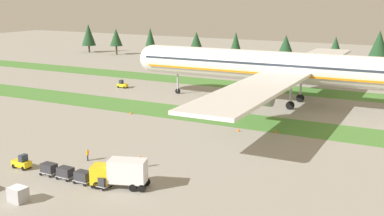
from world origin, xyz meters
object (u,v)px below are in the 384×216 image
pushback_tractor (122,85)px  ground_crew_marshaller (140,161)px  cargo_dolly_second (66,172)px  cargo_dolly_third (83,176)px  cargo_dolly_fourth (101,181)px  taxiway_marker_2 (131,112)px  ground_crew_loader (88,154)px  taxiway_marker_0 (276,131)px  catering_truck (120,172)px  cargo_dolly_lead (49,168)px  taxiway_marker_1 (238,130)px  uld_container_2 (18,194)px  airliner (287,67)px  baggage_tug (22,162)px

pushback_tractor → ground_crew_marshaller: (36.28, -45.89, 0.13)m
cargo_dolly_second → ground_crew_marshaller: size_ratio=1.29×
cargo_dolly_second → cargo_dolly_third: (2.90, -0.08, 0.00)m
cargo_dolly_fourth → taxiway_marker_2: size_ratio=3.37×
cargo_dolly_second → taxiway_marker_2: (-12.56, 32.19, -0.59)m
ground_crew_loader → taxiway_marker_0: (18.97, 25.91, -0.61)m
catering_truck → taxiway_marker_2: (-20.36, 31.13, -1.62)m
cargo_dolly_lead → taxiway_marker_1: size_ratio=3.30×
uld_container_2 → taxiway_marker_0: (16.76, 40.55, -0.52)m
cargo_dolly_fourth → taxiway_marker_1: 31.21m
airliner → taxiway_marker_0: bearing=-167.6°
cargo_dolly_lead → ground_crew_loader: bearing=-4.6°
cargo_dolly_third → catering_truck: (4.90, 1.14, 1.03)m
baggage_tug → taxiway_marker_0: baggage_tug is taller
cargo_dolly_lead → ground_crew_marshaller: ground_crew_marshaller is taller
cargo_dolly_third → cargo_dolly_fourth: 2.90m
cargo_dolly_third → uld_container_2: (-2.85, -7.72, -0.06)m
pushback_tractor → uld_container_2: 68.70m
cargo_dolly_third → cargo_dolly_second: bearing=90.0°
cargo_dolly_lead → taxiway_marker_0: bearing=-29.5°
ground_crew_marshaller → uld_container_2: size_ratio=0.87×
cargo_dolly_second → taxiway_marker_2: bearing=22.9°
pushback_tractor → uld_container_2: size_ratio=1.31×
taxiway_marker_0 → airliner: bearing=103.5°
cargo_dolly_fourth → ground_crew_loader: (-7.96, 7.00, 0.03)m
catering_truck → pushback_tractor: catering_truck is taller
catering_truck → taxiway_marker_1: (3.05, 29.57, -1.61)m
airliner → cargo_dolly_lead: size_ratio=39.01×
airliner → uld_container_2: airliner is taller
cargo_dolly_fourth → baggage_tug: bearing=90.0°
cargo_dolly_third → pushback_tractor: bearing=33.3°
ground_crew_loader → taxiway_marker_0: 32.12m
cargo_dolly_lead → cargo_dolly_fourth: size_ratio=1.00×
catering_truck → ground_crew_marshaller: size_ratio=4.21×
taxiway_marker_0 → cargo_dolly_lead: bearing=-121.1°
ground_crew_loader → uld_container_2: bearing=-32.9°
airliner → cargo_dolly_second: 56.28m
taxiway_marker_1 → ground_crew_marshaller: bearing=-102.2°
cargo_dolly_lead → taxiway_marker_1: bearing=-22.6°
airliner → cargo_dolly_second: airliner is taller
uld_container_2 → ground_crew_marshaller: bearing=69.4°
uld_container_2 → taxiway_marker_2: (-12.60, 39.99, -0.53)m
catering_truck → uld_container_2: catering_truck is taller
pushback_tractor → taxiway_marker_0: pushback_tractor is taller
cargo_dolly_lead → cargo_dolly_second: bearing=-90.0°
cargo_dolly_fourth → taxiway_marker_1: cargo_dolly_fourth is taller
pushback_tractor → taxiway_marker_2: bearing=38.3°
cargo_dolly_fourth → catering_truck: 2.56m
ground_crew_marshaller → cargo_dolly_lead: bearing=-142.2°
cargo_dolly_third → cargo_dolly_fourth: (2.90, -0.08, 0.00)m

